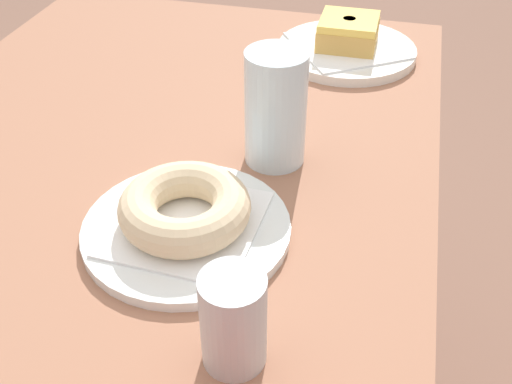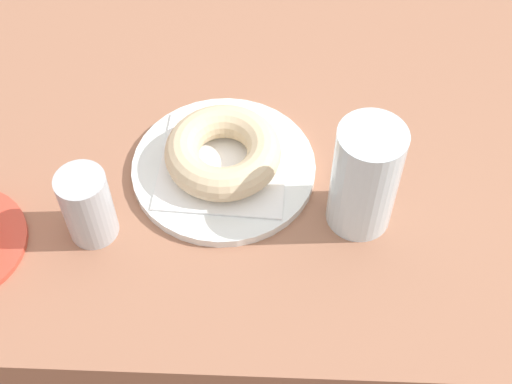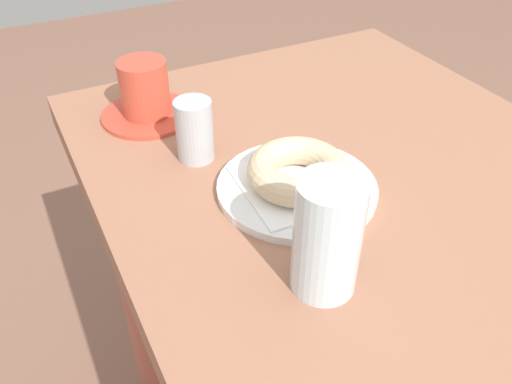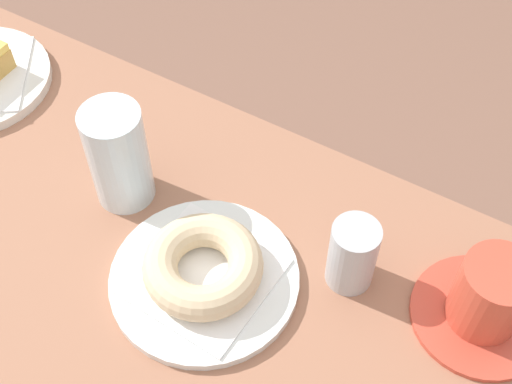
{
  "view_description": "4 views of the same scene",
  "coord_description": "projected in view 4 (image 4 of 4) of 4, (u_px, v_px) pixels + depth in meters",
  "views": [
    {
      "loc": [
        0.49,
        0.26,
        1.14
      ],
      "look_at": [
        0.05,
        0.15,
        0.79
      ],
      "focal_mm": 42.96,
      "sensor_mm": 36.0,
      "label": 1
    },
    {
      "loc": [
        0.03,
        0.57,
        1.35
      ],
      "look_at": [
        0.05,
        0.15,
        0.79
      ],
      "focal_mm": 50.04,
      "sensor_mm": 36.0,
      "label": 2
    },
    {
      "loc": [
        -0.35,
        0.37,
        1.15
      ],
      "look_at": [
        0.08,
        0.15,
        0.77
      ],
      "focal_mm": 37.14,
      "sensor_mm": 36.0,
      "label": 3
    },
    {
      "loc": [
        0.32,
        -0.2,
        1.37
      ],
      "look_at": [
        0.09,
        0.19,
        0.79
      ],
      "focal_mm": 48.51,
      "sensor_mm": 36.0,
      "label": 4
    }
  ],
  "objects": [
    {
      "name": "table",
      "position": [
        106.0,
        363.0,
        0.79
      ],
      "size": [
        0.96,
        0.65,
        0.75
      ],
      "color": "#9F694E",
      "rests_on": "ground_plane"
    },
    {
      "name": "plate_sugar_ring",
      "position": [
        204.0,
        279.0,
        0.71
      ],
      "size": [
        0.2,
        0.2,
        0.01
      ],
      "primitive_type": "cylinder",
      "color": "white",
      "rests_on": "table"
    },
    {
      "name": "napkin_sugar_ring",
      "position": [
        204.0,
        275.0,
        0.71
      ],
      "size": [
        0.14,
        0.14,
        0.0
      ],
      "primitive_type": "cube",
      "rotation": [
        0.0,
        0.0,
        -0.05
      ],
      "color": "white",
      "rests_on": "plate_sugar_ring"
    },
    {
      "name": "donut_sugar_ring",
      "position": [
        203.0,
        266.0,
        0.69
      ],
      "size": [
        0.12,
        0.12,
        0.04
      ],
      "primitive_type": "torus",
      "color": "beige",
      "rests_on": "napkin_sugar_ring"
    },
    {
      "name": "water_glass",
      "position": [
        118.0,
        156.0,
        0.74
      ],
      "size": [
        0.07,
        0.07,
        0.13
      ],
      "primitive_type": "cylinder",
      "color": "silver",
      "rests_on": "table"
    },
    {
      "name": "coffee_cup",
      "position": [
        489.0,
        298.0,
        0.66
      ],
      "size": [
        0.14,
        0.14,
        0.09
      ],
      "color": "#CC4834",
      "rests_on": "table"
    },
    {
      "name": "sugar_jar",
      "position": [
        352.0,
        255.0,
        0.69
      ],
      "size": [
        0.05,
        0.05,
        0.08
      ],
      "primitive_type": "cylinder",
      "color": "#B5B9BE",
      "rests_on": "table"
    }
  ]
}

